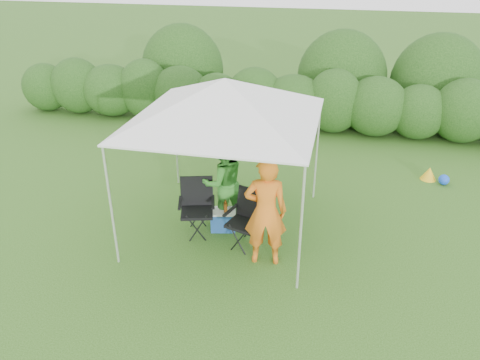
% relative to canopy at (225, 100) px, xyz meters
% --- Properties ---
extents(ground, '(70.00, 70.00, 0.00)m').
position_rel_canopy_xyz_m(ground, '(0.00, -0.50, -2.46)').
color(ground, '#396720').
extents(hedge, '(16.12, 1.53, 1.80)m').
position_rel_canopy_xyz_m(hedge, '(0.10, 5.50, -1.63)').
color(hedge, '#264D18').
rests_on(hedge, ground).
extents(canopy, '(3.10, 3.10, 2.83)m').
position_rel_canopy_xyz_m(canopy, '(0.00, 0.00, 0.00)').
color(canopy, silver).
rests_on(canopy, ground).
extents(chair_right, '(0.74, 0.71, 1.01)m').
position_rel_canopy_xyz_m(chair_right, '(0.50, -0.47, -1.89)').
color(chair_right, black).
rests_on(chair_right, ground).
extents(chair_left, '(0.75, 0.71, 1.04)m').
position_rel_canopy_xyz_m(chair_left, '(-0.49, -0.28, -1.88)').
color(chair_left, black).
rests_on(chair_left, ground).
extents(man, '(0.76, 0.56, 1.90)m').
position_rel_canopy_xyz_m(man, '(0.88, -0.92, -1.51)').
color(man, orange).
rests_on(man, ground).
extents(woman, '(1.05, 1.00, 1.71)m').
position_rel_canopy_xyz_m(woman, '(-0.09, 0.12, -1.61)').
color(woman, '#34822A').
rests_on(woman, ground).
extents(cooler, '(0.53, 0.43, 0.39)m').
position_rel_canopy_xyz_m(cooler, '(-0.04, -0.12, -2.26)').
color(cooler, '#1E488B').
rests_on(cooler, ground).
extents(bottle, '(0.07, 0.07, 0.25)m').
position_rel_canopy_xyz_m(bottle, '(0.02, -0.16, -1.94)').
color(bottle, '#592D0C').
rests_on(bottle, cooler).
extents(lawn_toy, '(0.59, 0.49, 0.29)m').
position_rel_canopy_xyz_m(lawn_toy, '(4.05, 2.86, -2.32)').
color(lawn_toy, yellow).
rests_on(lawn_toy, ground).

